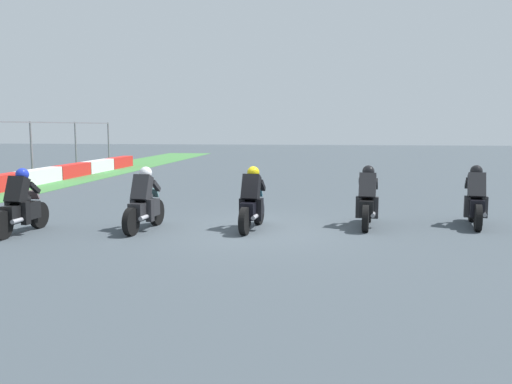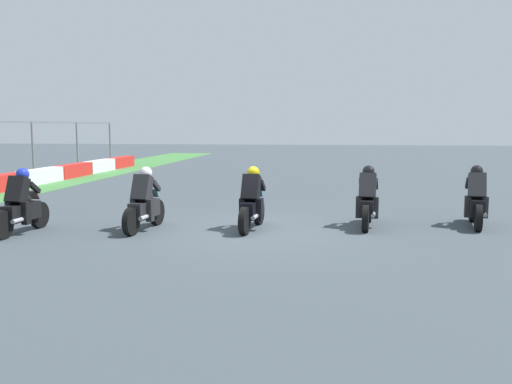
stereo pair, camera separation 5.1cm
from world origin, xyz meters
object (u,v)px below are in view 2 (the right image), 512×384
object	(u,v)px
rider_lane_a	(476,201)
rider_lane_c	(252,204)
rider_lane_b	(368,202)
rider_lane_e	(21,207)
rider_lane_d	(144,204)

from	to	relation	value
rider_lane_a	rider_lane_c	distance (m)	5.53
rider_lane_a	rider_lane_b	size ratio (longest dim) A/B	1.00
rider_lane_b	rider_lane_c	xyz separation A→B (m)	(-0.70, 2.76, 0.00)
rider_lane_a	rider_lane_c	xyz separation A→B (m)	(-1.13, 5.41, 0.00)
rider_lane_e	rider_lane_d	bearing A→B (deg)	-70.04
rider_lane_d	rider_lane_c	bearing A→B (deg)	-74.09
rider_lane_d	rider_lane_e	xyz separation A→B (m)	(-0.77, 2.68, 0.00)
rider_lane_c	rider_lane_e	size ratio (longest dim) A/B	1.00
rider_lane_a	rider_lane_e	bearing A→B (deg)	110.92
rider_lane_b	rider_lane_e	bearing A→B (deg)	110.30
rider_lane_c	rider_lane_d	bearing A→B (deg)	105.77
rider_lane_e	rider_lane_b	bearing A→B (deg)	-72.70
rider_lane_a	rider_lane_b	world-z (taller)	same
rider_lane_c	rider_lane_e	distance (m)	5.34
rider_lane_b	rider_lane_c	bearing A→B (deg)	111.23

